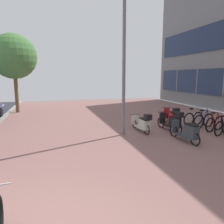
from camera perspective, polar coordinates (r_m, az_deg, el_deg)
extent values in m
cube|color=slate|center=(16.73, 28.20, 7.11)|extent=(0.10, 0.12, 1.98)
cube|color=slate|center=(18.87, 22.11, 7.72)|extent=(0.10, 0.12, 1.98)
cube|color=slate|center=(21.17, 17.29, 8.14)|extent=(0.10, 0.12, 1.98)
torus|color=black|center=(10.19, 27.01, -4.08)|extent=(0.68, 0.26, 0.69)
cylinder|color=black|center=(10.46, 28.14, -2.44)|extent=(0.31, 0.12, 0.60)
cylinder|color=black|center=(10.30, 27.63, -2.71)|extent=(0.14, 0.07, 0.55)
cylinder|color=black|center=(10.37, 28.13, -1.02)|extent=(0.38, 0.14, 0.08)
cylinder|color=black|center=(10.30, 27.33, -4.10)|extent=(0.24, 0.10, 0.07)
cylinder|color=black|center=(10.20, 27.31, -2.67)|extent=(0.16, 0.07, 0.50)
cube|color=black|center=(10.20, 27.63, -1.04)|extent=(0.24, 0.15, 0.06)
torus|color=black|center=(10.75, 25.12, -3.19)|extent=(0.71, 0.26, 0.71)
torus|color=black|center=(11.30, 26.97, -2.73)|extent=(0.71, 0.26, 0.71)
cylinder|color=maroon|center=(11.03, 26.35, -1.61)|extent=(0.32, 0.12, 0.63)
cylinder|color=maroon|center=(10.87, 25.79, -1.85)|extent=(0.15, 0.07, 0.57)
cylinder|color=maroon|center=(10.94, 26.32, -0.20)|extent=(0.40, 0.14, 0.08)
cylinder|color=maroon|center=(10.86, 25.48, -3.23)|extent=(0.26, 0.10, 0.08)
cylinder|color=maroon|center=(10.76, 25.43, -1.81)|extent=(0.17, 0.07, 0.52)
cylinder|color=maroon|center=(11.20, 26.92, -1.37)|extent=(0.15, 0.07, 0.57)
cube|color=black|center=(10.77, 25.76, -0.22)|extent=(0.24, 0.15, 0.06)
cylinder|color=#ADADB2|center=(11.10, 26.89, 0.27)|extent=(0.15, 0.47, 0.02)
torus|color=black|center=(11.21, 22.47, -2.47)|extent=(0.73, 0.20, 0.73)
torus|color=black|center=(11.72, 24.68, -2.11)|extent=(0.73, 0.20, 0.73)
cylinder|color=navy|center=(11.46, 23.91, -0.96)|extent=(0.33, 0.09, 0.64)
cylinder|color=navy|center=(11.31, 23.24, -1.17)|extent=(0.15, 0.06, 0.58)
cylinder|color=navy|center=(11.38, 23.83, 0.44)|extent=(0.41, 0.11, 0.09)
cylinder|color=navy|center=(11.31, 22.90, -2.52)|extent=(0.26, 0.07, 0.08)
cylinder|color=navy|center=(11.21, 22.81, -1.11)|extent=(0.18, 0.05, 0.53)
cylinder|color=navy|center=(11.62, 24.59, -0.75)|extent=(0.16, 0.06, 0.58)
cube|color=black|center=(11.22, 23.17, 0.45)|extent=(0.23, 0.13, 0.06)
cylinder|color=#ADADB2|center=(11.52, 24.51, 0.88)|extent=(0.10, 0.48, 0.02)
torus|color=black|center=(11.69, 20.13, -1.88)|extent=(0.71, 0.16, 0.71)
torus|color=black|center=(12.12, 22.21, -1.62)|extent=(0.71, 0.16, 0.71)
cylinder|color=#AEB7B9|center=(11.90, 21.47, -0.51)|extent=(0.30, 0.08, 0.62)
cylinder|color=#AEB7B9|center=(11.77, 20.84, -0.69)|extent=(0.14, 0.05, 0.57)
cylinder|color=#AEB7B9|center=(11.82, 21.39, 0.81)|extent=(0.37, 0.09, 0.08)
cylinder|color=#AEB7B9|center=(11.77, 20.53, -1.95)|extent=(0.24, 0.06, 0.08)
cylinder|color=#AEB7B9|center=(11.69, 20.44, -0.62)|extent=(0.16, 0.05, 0.52)
cylinder|color=#AEB7B9|center=(12.03, 22.12, -0.33)|extent=(0.14, 0.05, 0.57)
cube|color=black|center=(11.69, 20.76, 0.83)|extent=(0.23, 0.12, 0.06)
cylinder|color=#ADADB2|center=(11.94, 22.04, 1.21)|extent=(0.09, 0.48, 0.02)
torus|color=black|center=(8.45, 21.62, -6.90)|extent=(0.09, 0.53, 0.52)
torus|color=black|center=(9.39, 16.39, -4.96)|extent=(0.09, 0.53, 0.52)
cube|color=#333C42|center=(8.92, 18.85, -6.03)|extent=(0.33, 0.73, 0.08)
cube|color=#333C42|center=(8.55, 20.68, -5.07)|extent=(0.34, 0.58, 0.50)
cube|color=black|center=(8.49, 20.80, -3.25)|extent=(0.30, 0.53, 0.06)
cylinder|color=#333C42|center=(9.31, 16.55, -3.44)|extent=(0.08, 0.12, 0.53)
cube|color=#333C42|center=(9.26, 16.83, -3.68)|extent=(0.32, 0.10, 0.52)
cylinder|color=black|center=(9.24, 16.73, -1.91)|extent=(0.52, 0.07, 0.03)
torus|color=black|center=(11.16, 16.77, -2.57)|extent=(0.14, 0.57, 0.57)
torus|color=black|center=(12.27, 14.37, -1.36)|extent=(0.14, 0.57, 0.57)
cube|color=red|center=(11.72, 15.51, -2.06)|extent=(0.38, 0.73, 0.08)
cube|color=red|center=(11.32, 16.35, -1.37)|extent=(0.38, 0.58, 0.44)
cube|color=black|center=(11.28, 16.41, -0.13)|extent=(0.33, 0.53, 0.06)
cylinder|color=red|center=(12.20, 14.47, -0.09)|extent=(0.09, 0.13, 0.57)
cube|color=red|center=(12.14, 14.60, -0.27)|extent=(0.33, 0.13, 0.56)
cylinder|color=black|center=(12.14, 14.57, 1.19)|extent=(0.52, 0.10, 0.03)
cube|color=black|center=(11.01, 17.03, 0.40)|extent=(0.32, 0.32, 0.24)
torus|color=black|center=(9.93, 17.46, -4.14)|extent=(0.13, 0.56, 0.55)
torus|color=black|center=(10.85, 13.16, -2.78)|extent=(0.13, 0.56, 0.55)
cube|color=black|center=(10.39, 15.21, -3.57)|extent=(0.37, 0.72, 0.08)
cube|color=black|center=(10.05, 16.68, -2.75)|extent=(0.37, 0.58, 0.46)
cube|color=black|center=(10.00, 16.75, -1.30)|extent=(0.32, 0.52, 0.06)
cylinder|color=black|center=(10.77, 13.30, -1.38)|extent=(0.09, 0.13, 0.56)
cube|color=black|center=(10.72, 13.54, -1.58)|extent=(0.33, 0.12, 0.55)
cylinder|color=black|center=(10.71, 13.44, 0.04)|extent=(0.52, 0.10, 0.03)
cube|color=black|center=(9.77, 17.83, -0.71)|extent=(0.32, 0.32, 0.24)
torus|color=black|center=(9.43, 9.46, -4.78)|extent=(0.07, 0.47, 0.47)
torus|color=black|center=(10.57, 6.07, -3.12)|extent=(0.07, 0.47, 0.47)
cube|color=beige|center=(10.00, 7.66, -4.02)|extent=(0.31, 0.75, 0.08)
cube|color=beige|center=(9.59, 8.82, -3.33)|extent=(0.33, 0.59, 0.43)
cube|color=black|center=(9.54, 8.85, -1.90)|extent=(0.28, 0.54, 0.06)
cylinder|color=beige|center=(10.50, 6.15, -1.91)|extent=(0.08, 0.12, 0.47)
cube|color=beige|center=(10.43, 6.32, -2.10)|extent=(0.32, 0.09, 0.47)
cylinder|color=black|center=(10.43, 6.23, -0.68)|extent=(0.52, 0.05, 0.03)
cube|color=black|center=(9.26, 9.70, -1.33)|extent=(0.29, 0.29, 0.24)
cylinder|color=black|center=(14.77, -28.09, -0.15)|extent=(0.20, 0.62, 0.62)
cylinder|color=slate|center=(9.00, 3.24, 11.83)|extent=(0.14, 0.14, 5.77)
cylinder|color=brown|center=(16.29, -24.50, 4.82)|extent=(0.25, 0.25, 2.81)
sphere|color=#477C3D|center=(16.30, -25.13, 13.53)|extent=(3.07, 3.07, 3.07)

